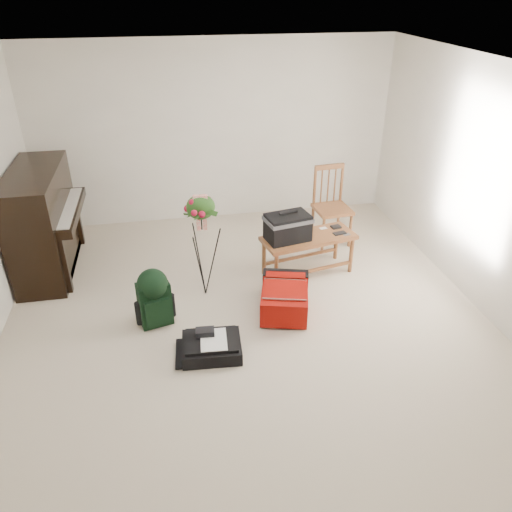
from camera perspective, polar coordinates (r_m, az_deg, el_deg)
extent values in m
cube|color=beige|center=(5.23, -0.75, -7.84)|extent=(5.00, 5.50, 0.01)
cube|color=white|center=(4.21, -0.98, 20.31)|extent=(5.00, 5.50, 0.01)
cube|color=white|center=(7.15, -4.77, 13.81)|extent=(5.00, 0.04, 2.50)
cube|color=white|center=(5.54, 25.69, 6.23)|extent=(0.04, 5.50, 2.50)
cube|color=black|center=(6.42, -23.22, 3.61)|extent=(0.55, 1.50, 1.25)
cube|color=black|center=(6.31, -20.77, 4.75)|extent=(0.28, 1.30, 0.10)
cube|color=white|center=(6.29, -20.85, 5.16)|extent=(0.22, 1.20, 0.02)
cube|color=black|center=(6.66, -21.85, -0.79)|extent=(0.45, 1.30, 0.10)
cube|color=brown|center=(5.89, 6.05, 2.06)|extent=(1.17, 0.66, 0.04)
cylinder|color=brown|center=(5.75, 1.66, -1.34)|extent=(0.05, 0.05, 0.45)
cylinder|color=brown|center=(6.05, 0.95, 0.34)|extent=(0.05, 0.05, 0.45)
cylinder|color=brown|center=(6.01, 10.93, -0.42)|extent=(0.05, 0.05, 0.45)
cylinder|color=brown|center=(6.30, 9.83, 1.15)|extent=(0.05, 0.05, 0.45)
cube|color=brown|center=(6.66, 8.72, 5.30)|extent=(0.48, 0.48, 0.04)
cylinder|color=brown|center=(6.55, 7.50, 2.52)|extent=(0.04, 0.04, 0.46)
cylinder|color=brown|center=(6.87, 6.56, 3.95)|extent=(0.04, 0.04, 0.46)
cylinder|color=brown|center=(6.67, 10.63, 2.78)|extent=(0.04, 0.04, 0.46)
cylinder|color=brown|center=(6.99, 9.57, 4.17)|extent=(0.04, 0.04, 0.46)
cube|color=brown|center=(6.64, 8.54, 10.06)|extent=(0.41, 0.08, 0.06)
cylinder|color=brown|center=(6.67, 6.81, 7.94)|extent=(0.04, 0.04, 0.55)
cylinder|color=brown|center=(6.79, 9.92, 8.09)|extent=(0.04, 0.04, 0.55)
cube|color=#A20D06|center=(5.36, 3.29, -4.79)|extent=(0.65, 0.82, 0.28)
cube|color=black|center=(5.58, 2.63, -3.22)|extent=(0.53, 0.29, 0.30)
cube|color=#A20D06|center=(5.23, 3.47, -3.76)|extent=(0.52, 0.51, 0.02)
cube|color=silver|center=(5.07, 4.02, -4.96)|extent=(0.44, 0.13, 0.01)
cube|color=black|center=(4.86, -5.08, -10.37)|extent=(0.59, 0.48, 0.13)
cube|color=black|center=(4.81, -5.13, -9.61)|extent=(0.52, 0.41, 0.03)
cube|color=white|center=(4.77, -4.84, -9.49)|extent=(0.27, 0.35, 0.01)
cube|color=black|center=(4.82, -5.91, -8.67)|extent=(0.19, 0.12, 0.06)
cube|color=black|center=(5.22, -11.49, -5.36)|extent=(0.36, 0.27, 0.48)
cube|color=black|center=(5.14, -11.44, -6.34)|extent=(0.26, 0.12, 0.28)
sphere|color=black|center=(5.09, -11.75, -3.13)|extent=(0.31, 0.31, 0.31)
cube|color=black|center=(5.31, -12.30, -4.83)|extent=(0.05, 0.04, 0.43)
cube|color=black|center=(5.31, -10.69, -4.69)|extent=(0.05, 0.04, 0.43)
cylinder|color=black|center=(5.26, -6.29, 4.61)|extent=(0.01, 0.01, 0.32)
ellipsoid|color=#27531A|center=(5.22, -6.35, 5.58)|extent=(0.30, 0.22, 0.28)
cube|color=red|center=(5.16, -6.39, 6.47)|extent=(0.15, 0.05, 0.09)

